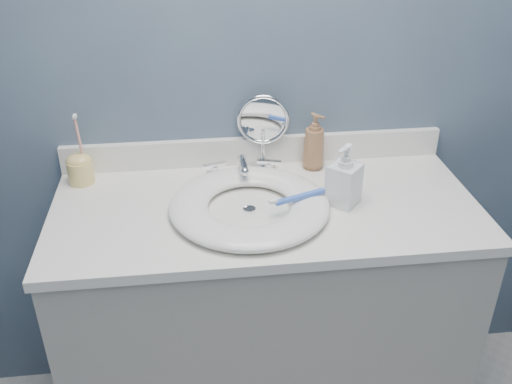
{
  "coord_description": "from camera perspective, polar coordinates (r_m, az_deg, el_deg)",
  "views": [
    {
      "loc": [
        -0.19,
        -0.41,
        1.73
      ],
      "look_at": [
        -0.03,
        0.94,
        0.94
      ],
      "focal_mm": 40.0,
      "sensor_mm": 36.0,
      "label": 1
    }
  ],
  "objects": [
    {
      "name": "toothbrush_holder",
      "position": [
        1.8,
        -17.19,
        2.36
      ],
      "size": [
        0.08,
        0.08,
        0.22
      ],
      "rotation": [
        0.0,
        0.0,
        -0.22
      ],
      "color": "#EBCD75",
      "rests_on": "countertop"
    },
    {
      "name": "vanity_cabinet",
      "position": [
        1.91,
        0.85,
        -13.0
      ],
      "size": [
        1.2,
        0.55,
        0.85
      ],
      "primitive_type": "cube",
      "color": "#A5A197",
      "rests_on": "ground"
    },
    {
      "name": "basin",
      "position": [
        1.59,
        -0.67,
        -1.32
      ],
      "size": [
        0.45,
        0.45,
        0.04
      ],
      "primitive_type": null,
      "color": "white",
      "rests_on": "countertop"
    },
    {
      "name": "makeup_mirror",
      "position": [
        1.79,
        0.71,
        6.42
      ],
      "size": [
        0.16,
        0.09,
        0.24
      ],
      "rotation": [
        0.0,
        0.0,
        -0.11
      ],
      "color": "silver",
      "rests_on": "countertop"
    },
    {
      "name": "drain",
      "position": [
        1.6,
        -0.66,
        -1.78
      ],
      "size": [
        0.04,
        0.04,
        0.01
      ],
      "primitive_type": "cylinder",
      "color": "silver",
      "rests_on": "countertop"
    },
    {
      "name": "backsplash",
      "position": [
        1.84,
        -0.12,
        4.18
      ],
      "size": [
        1.22,
        0.02,
        0.09
      ],
      "primitive_type": "cube",
      "color": "white",
      "rests_on": "countertop"
    },
    {
      "name": "faucet",
      "position": [
        1.76,
        -1.37,
        2.23
      ],
      "size": [
        0.25,
        0.13,
        0.07
      ],
      "color": "silver",
      "rests_on": "countertop"
    },
    {
      "name": "soap_bottle_clear",
      "position": [
        1.61,
        8.84,
        1.7
      ],
      "size": [
        0.12,
        0.12,
        0.18
      ],
      "primitive_type": "imported",
      "rotation": [
        0.0,
        0.0,
        -0.74
      ],
      "color": "white",
      "rests_on": "countertop"
    },
    {
      "name": "back_wall",
      "position": [
        1.75,
        -0.18,
        12.49
      ],
      "size": [
        2.2,
        0.02,
        2.4
      ],
      "primitive_type": "cube",
      "color": "#48566C",
      "rests_on": "ground"
    },
    {
      "name": "toothbrush_lying",
      "position": [
        1.58,
        4.2,
        -0.54
      ],
      "size": [
        0.17,
        0.07,
        0.02
      ],
      "rotation": [
        0.0,
        0.0,
        0.36
      ],
      "color": "blue",
      "rests_on": "basin"
    },
    {
      "name": "countertop",
      "position": [
        1.64,
        0.96,
        -1.68
      ],
      "size": [
        1.22,
        0.57,
        0.03
      ],
      "primitive_type": "cube",
      "color": "white",
      "rests_on": "vanity_cabinet"
    },
    {
      "name": "soap_bottle_amber",
      "position": [
        1.8,
        5.84,
        5.07
      ],
      "size": [
        0.1,
        0.1,
        0.18
      ],
      "primitive_type": "imported",
      "rotation": [
        0.0,
        0.0,
        0.64
      ],
      "color": "#966743",
      "rests_on": "countertop"
    }
  ]
}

